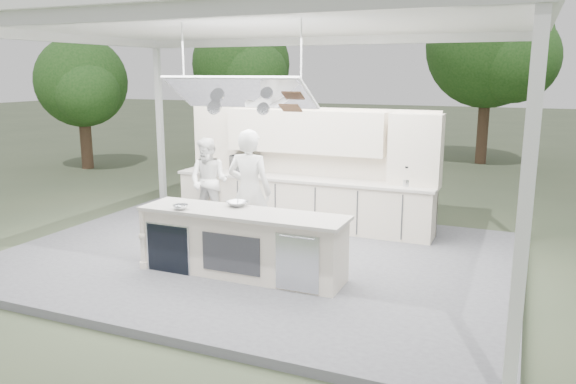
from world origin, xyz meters
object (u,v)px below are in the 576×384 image
at_px(back_counter, 301,202).
at_px(head_chef, 249,191).
at_px(demo_island, 241,243).
at_px(sous_chef, 209,181).

height_order(back_counter, head_chef, head_chef).
distance_m(demo_island, back_counter, 2.82).
xyz_separation_m(back_counter, head_chef, (-0.19, -1.80, 0.53)).
bearing_deg(demo_island, head_chef, 109.99).
bearing_deg(back_counter, sous_chef, -163.04).
distance_m(back_counter, sous_chef, 1.83).
bearing_deg(demo_island, sous_chef, 129.63).
xyz_separation_m(demo_island, back_counter, (-0.18, 2.81, 0.00)).
height_order(demo_island, sous_chef, sous_chef).
xyz_separation_m(head_chef, sous_chef, (-1.53, 1.28, -0.17)).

